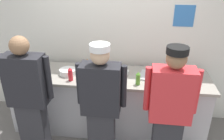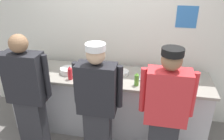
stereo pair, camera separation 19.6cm
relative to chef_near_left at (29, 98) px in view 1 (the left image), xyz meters
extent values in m
cube|color=silver|center=(0.90, 1.20, 0.50)|extent=(4.64, 0.10, 2.81)
cube|color=#3370B7|center=(1.96, 1.14, 0.84)|extent=(0.29, 0.01, 0.31)
cube|color=#B2B2B7|center=(0.90, 0.69, -0.45)|extent=(2.90, 0.69, 0.90)
cube|color=gray|center=(0.90, 0.69, 0.02)|extent=(2.96, 0.75, 0.04)
cube|color=#2D2D33|center=(0.00, 0.00, -0.49)|extent=(0.34, 0.20, 0.82)
cube|color=#232328|center=(0.00, 0.00, 0.25)|extent=(0.48, 0.24, 0.65)
cylinder|color=#232328|center=(-0.28, 0.04, 0.28)|extent=(0.07, 0.07, 0.55)
cylinder|color=#232328|center=(0.28, 0.04, 0.28)|extent=(0.07, 0.07, 0.55)
sphere|color=#8C6647|center=(0.00, 0.00, 0.69)|extent=(0.22, 0.22, 0.22)
cube|color=#2D2D33|center=(0.92, -0.01, -0.51)|extent=(0.33, 0.20, 0.79)
cube|color=#232328|center=(0.92, -0.01, 0.20)|extent=(0.46, 0.24, 0.62)
cylinder|color=#232328|center=(0.65, 0.03, 0.23)|extent=(0.07, 0.07, 0.53)
cylinder|color=#232328|center=(1.18, 0.03, 0.23)|extent=(0.07, 0.07, 0.53)
sphere|color=tan|center=(0.92, -0.01, 0.62)|extent=(0.21, 0.21, 0.21)
cylinder|color=white|center=(0.92, -0.01, 0.71)|extent=(0.22, 0.22, 0.07)
cube|color=red|center=(1.72, -0.05, 0.21)|extent=(0.47, 0.24, 0.63)
cylinder|color=red|center=(1.45, -0.01, 0.24)|extent=(0.07, 0.07, 0.54)
cylinder|color=red|center=(1.99, -0.01, 0.24)|extent=(0.07, 0.07, 0.54)
sphere|color=#8C6647|center=(1.72, -0.05, 0.64)|extent=(0.22, 0.22, 0.22)
cylinder|color=black|center=(1.72, -0.05, 0.73)|extent=(0.23, 0.23, 0.08)
cylinder|color=white|center=(1.10, 0.77, 0.04)|extent=(0.20, 0.20, 0.01)
cylinder|color=white|center=(1.10, 0.77, 0.05)|extent=(0.20, 0.20, 0.01)
cylinder|color=white|center=(1.10, 0.77, 0.07)|extent=(0.20, 0.20, 0.01)
cylinder|color=white|center=(1.10, 0.77, 0.08)|extent=(0.20, 0.20, 0.01)
cylinder|color=white|center=(0.31, 0.63, 0.04)|extent=(0.25, 0.25, 0.01)
cylinder|color=white|center=(0.31, 0.63, 0.05)|extent=(0.25, 0.25, 0.01)
cylinder|color=white|center=(0.31, 0.63, 0.07)|extent=(0.25, 0.25, 0.01)
cylinder|color=white|center=(0.31, 0.63, 0.08)|extent=(0.25, 0.25, 0.01)
cylinder|color=white|center=(0.31, 0.63, 0.09)|extent=(0.25, 0.25, 0.01)
cylinder|color=white|center=(0.31, 0.63, 0.10)|extent=(0.25, 0.25, 0.01)
cylinder|color=white|center=(0.31, 0.63, 0.11)|extent=(0.25, 0.25, 0.01)
cylinder|color=#B7BABF|center=(-0.16, 0.60, 0.10)|extent=(0.31, 0.31, 0.13)
cube|color=#B7BABF|center=(1.60, 0.70, 0.05)|extent=(0.54, 0.42, 0.02)
cylinder|color=red|center=(0.41, 0.46, 0.12)|extent=(0.06, 0.06, 0.16)
cone|color=red|center=(0.41, 0.46, 0.22)|extent=(0.05, 0.05, 0.04)
cylinder|color=orange|center=(0.58, 0.75, 0.13)|extent=(0.06, 0.06, 0.18)
cone|color=orange|center=(0.58, 0.75, 0.23)|extent=(0.05, 0.05, 0.04)
cylinder|color=#56A333|center=(1.34, 0.46, 0.11)|extent=(0.06, 0.06, 0.15)
cone|color=#56A333|center=(1.34, 0.46, 0.21)|extent=(0.05, 0.05, 0.04)
cylinder|color=white|center=(2.07, 0.79, 0.06)|extent=(0.10, 0.10, 0.05)
cylinder|color=orange|center=(2.07, 0.79, 0.08)|extent=(0.08, 0.08, 0.01)
cylinder|color=white|center=(0.52, 0.91, 0.06)|extent=(0.09, 0.09, 0.04)
cylinder|color=orange|center=(0.52, 0.91, 0.07)|extent=(0.07, 0.07, 0.01)
cylinder|color=white|center=(2.12, 0.60, 0.08)|extent=(0.09, 0.09, 0.08)
camera|label=1|loc=(1.34, -2.23, 1.51)|focal=35.94mm
camera|label=2|loc=(1.53, -2.20, 1.51)|focal=35.94mm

